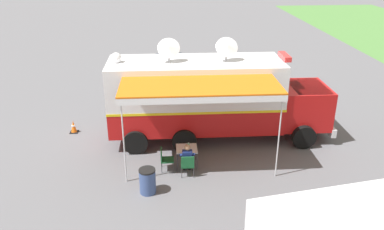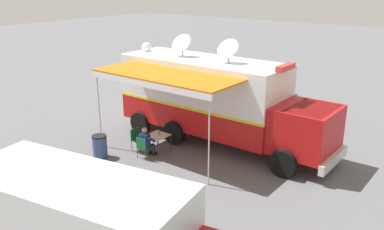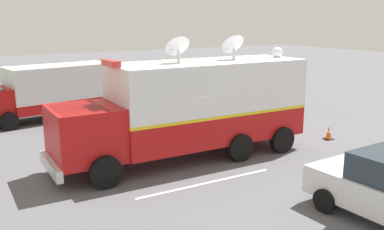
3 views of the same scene
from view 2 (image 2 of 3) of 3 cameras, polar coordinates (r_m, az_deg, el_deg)
The scene contains 11 objects.
ground_plane at distance 18.17m, azimuth 1.41°, elevation -3.17°, with size 100.00×100.00×0.00m, color #5B5B60.
lot_stripe at distance 19.32m, azimuth 9.62°, elevation -2.08°, with size 0.12×4.80×0.01m, color silver.
command_truck at distance 17.11m, azimuth 3.42°, elevation 2.32°, with size 4.91×9.52×4.53m.
folding_table at distance 16.53m, azimuth -4.79°, elevation -2.96°, with size 0.81×0.81×0.73m.
water_bottle at distance 16.44m, azimuth -4.59°, elevation -2.48°, with size 0.07×0.07×0.22m.
folding_chair_at_table at distance 16.07m, azimuth -6.73°, elevation -4.29°, with size 0.49×0.49×0.87m.
folding_chair_beside_table at distance 16.95m, azimuth -7.56°, elevation -3.09°, with size 0.49×0.49×0.87m.
seated_responder at distance 16.14m, azimuth -6.28°, elevation -3.63°, with size 0.66×0.55×1.25m.
trash_bin at distance 16.48m, azimuth -12.62°, elevation -4.25°, with size 0.57×0.57×0.91m.
traffic_cone at distance 22.15m, azimuth -8.66°, elevation 1.39°, with size 0.36×0.36×0.58m.
car_behind_truck at distance 24.09m, azimuth 9.48°, elevation 4.21°, with size 4.28×2.18×1.76m.
Camera 2 is at (13.74, 9.84, 6.66)m, focal length 38.61 mm.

